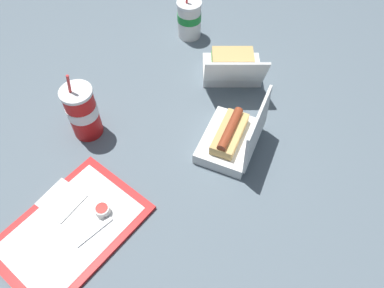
# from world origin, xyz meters

# --- Properties ---
(ground_plane) EXTENTS (3.20, 3.20, 0.00)m
(ground_plane) POSITION_xyz_m (0.00, 0.00, 0.00)
(ground_plane) COLOR slate
(food_tray) EXTENTS (0.42, 0.34, 0.01)m
(food_tray) POSITION_xyz_m (0.37, -0.14, 0.01)
(food_tray) COLOR red
(food_tray) RESTS_ON ground_plane
(ketchup_cup) EXTENTS (0.04, 0.04, 0.02)m
(ketchup_cup) POSITION_xyz_m (0.30, -0.08, 0.03)
(ketchup_cup) COLOR white
(ketchup_cup) RESTS_ON food_tray
(napkin_stack) EXTENTS (0.11, 0.11, 0.00)m
(napkin_stack) POSITION_xyz_m (0.32, -0.21, 0.02)
(napkin_stack) COLOR white
(napkin_stack) RESTS_ON food_tray
(plastic_fork) EXTENTS (0.11, 0.05, 0.00)m
(plastic_fork) POSITION_xyz_m (0.36, -0.07, 0.02)
(plastic_fork) COLOR white
(plastic_fork) RESTS_ON food_tray
(clamshell_hotdog_center) EXTENTS (0.21, 0.16, 0.19)m
(clamshell_hotdog_center) POSITION_xyz_m (-0.06, 0.14, 0.04)
(clamshell_hotdog_center) COLOR white
(clamshell_hotdog_center) RESTS_ON ground_plane
(clamshell_sandwich_right) EXTENTS (0.26, 0.26, 0.16)m
(clamshell_sandwich_right) POSITION_xyz_m (-0.34, 0.03, 0.04)
(clamshell_sandwich_right) COLOR white
(clamshell_sandwich_right) RESTS_ON ground_plane
(soda_cup_corner) EXTENTS (0.09, 0.09, 0.20)m
(soda_cup_corner) POSITION_xyz_m (-0.49, -0.20, 0.07)
(soda_cup_corner) COLOR white
(soda_cup_corner) RESTS_ON ground_plane
(soda_cup_left) EXTENTS (0.09, 0.09, 0.24)m
(soda_cup_left) POSITION_xyz_m (0.08, -0.28, 0.09)
(soda_cup_left) COLOR red
(soda_cup_left) RESTS_ON ground_plane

